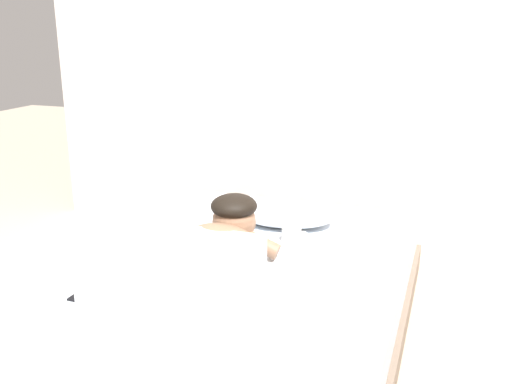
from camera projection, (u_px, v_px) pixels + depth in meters
back_wall at (355, 29)px, 3.11m from camera, size 3.86×0.12×2.50m
bed at (209, 303)px, 2.38m from camera, size 1.59×2.08×0.32m
pillow at (282, 213)px, 2.84m from camera, size 0.52×0.32×0.11m
person_lying at (199, 263)px, 2.13m from camera, size 0.43×0.92×0.27m
coffee_cup at (292, 234)px, 2.61m from camera, size 0.12×0.09×0.07m
cell_phone at (86, 293)px, 2.12m from camera, size 0.07×0.14×0.01m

